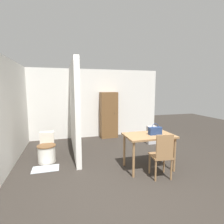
# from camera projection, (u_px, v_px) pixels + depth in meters

# --- Properties ---
(ground_plane) EXTENTS (16.00, 16.00, 0.00)m
(ground_plane) POSITION_uv_depth(u_px,v_px,m) (127.00, 198.00, 2.89)
(ground_plane) COLOR #2D2823
(wall_back) EXTENTS (5.27, 0.12, 2.50)m
(wall_back) POSITION_uv_depth(u_px,v_px,m) (90.00, 104.00, 6.47)
(wall_back) COLOR white
(wall_back) RESTS_ON ground_plane
(wall_left) EXTENTS (0.12, 4.87, 2.50)m
(wall_left) POSITION_uv_depth(u_px,v_px,m) (8.00, 113.00, 3.98)
(wall_left) COLOR white
(wall_left) RESTS_ON ground_plane
(partition_wall) EXTENTS (0.12, 2.62, 2.50)m
(partition_wall) POSITION_uv_depth(u_px,v_px,m) (74.00, 108.00, 4.99)
(partition_wall) COLOR white
(partition_wall) RESTS_ON ground_plane
(dining_table) EXTENTS (1.08, 0.68, 0.79)m
(dining_table) POSITION_uv_depth(u_px,v_px,m) (149.00, 139.00, 3.89)
(dining_table) COLOR #997047
(dining_table) RESTS_ON ground_plane
(wooden_chair) EXTENTS (0.43, 0.43, 0.93)m
(wooden_chair) POSITION_uv_depth(u_px,v_px,m) (162.00, 154.00, 3.48)
(wooden_chair) COLOR #997047
(wooden_chair) RESTS_ON ground_plane
(toilet) EXTENTS (0.44, 0.59, 0.69)m
(toilet) POSITION_uv_depth(u_px,v_px,m) (47.00, 150.00, 4.36)
(toilet) COLOR silver
(toilet) RESTS_ON ground_plane
(handbag) EXTENTS (0.29, 0.12, 0.25)m
(handbag) POSITION_uv_depth(u_px,v_px,m) (155.00, 131.00, 3.87)
(handbag) COLOR navy
(handbag) RESTS_ON dining_table
(wooden_cabinet) EXTENTS (0.62, 0.41, 1.67)m
(wooden_cabinet) POSITION_uv_depth(u_px,v_px,m) (109.00, 115.00, 6.44)
(wooden_cabinet) COLOR brown
(wooden_cabinet) RESTS_ON ground_plane
(bath_mat) EXTENTS (0.58, 0.35, 0.01)m
(bath_mat) POSITION_uv_depth(u_px,v_px,m) (46.00, 169.00, 3.94)
(bath_mat) COLOR #B2BCC6
(bath_mat) RESTS_ON ground_plane
(space_heater) EXTENTS (0.29, 0.19, 0.59)m
(space_heater) POSITION_uv_depth(u_px,v_px,m) (152.00, 135.00, 5.73)
(space_heater) COLOR #BCBCC1
(space_heater) RESTS_ON ground_plane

